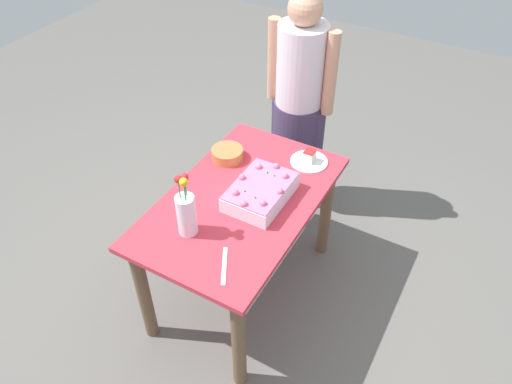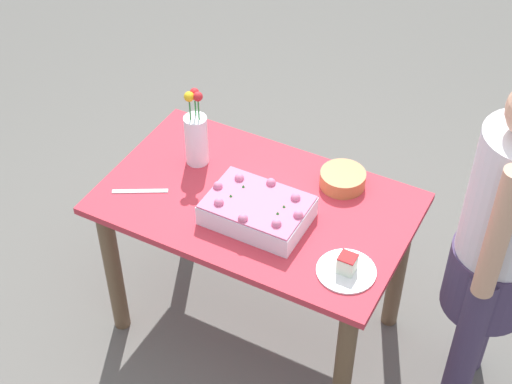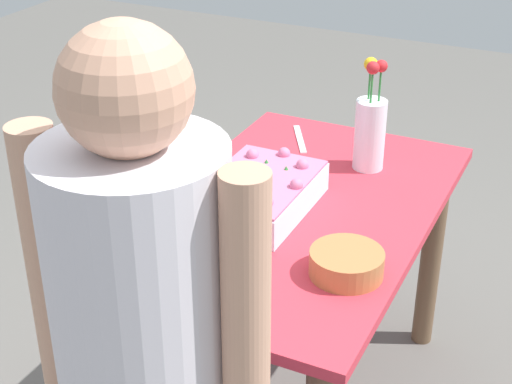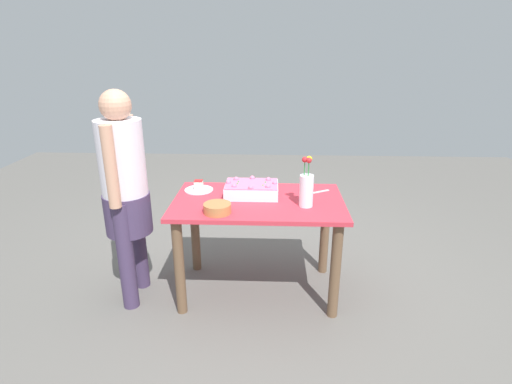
% 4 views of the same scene
% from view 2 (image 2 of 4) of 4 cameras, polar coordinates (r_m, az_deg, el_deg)
% --- Properties ---
extents(ground_plane, '(8.00, 8.00, 0.00)m').
position_cam_2_polar(ground_plane, '(3.53, 0.00, -9.41)').
color(ground_plane, '#63605B').
extents(dining_table, '(1.18, 0.72, 0.73)m').
position_cam_2_polar(dining_table, '(3.09, 0.00, -2.58)').
color(dining_table, '#CC3242').
rests_on(dining_table, ground_plane).
extents(sheet_cake, '(0.38, 0.26, 0.11)m').
position_cam_2_polar(sheet_cake, '(2.89, 0.09, -1.30)').
color(sheet_cake, white).
rests_on(sheet_cake, dining_table).
extents(serving_plate_with_slice, '(0.21, 0.21, 0.08)m').
position_cam_2_polar(serving_plate_with_slice, '(2.74, 6.60, -5.52)').
color(serving_plate_with_slice, white).
rests_on(serving_plate_with_slice, dining_table).
extents(cake_knife, '(0.20, 0.12, 0.00)m').
position_cam_2_polar(cake_knife, '(3.06, -8.43, 0.06)').
color(cake_knife, silver).
rests_on(cake_knife, dining_table).
extents(flower_vase, '(0.09, 0.09, 0.34)m').
position_cam_2_polar(flower_vase, '(3.10, -4.38, 4.07)').
color(flower_vase, white).
rests_on(flower_vase, dining_table).
extents(fruit_bowl, '(0.18, 0.18, 0.06)m').
position_cam_2_polar(fruit_bowl, '(3.06, 6.32, 0.95)').
color(fruit_bowl, '#BB7441').
rests_on(fruit_bowl, dining_table).
extents(person_standing, '(0.31, 0.45, 1.49)m').
position_cam_2_polar(person_standing, '(2.80, 17.42, -3.29)').
color(person_standing, '#433455').
rests_on(person_standing, ground_plane).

